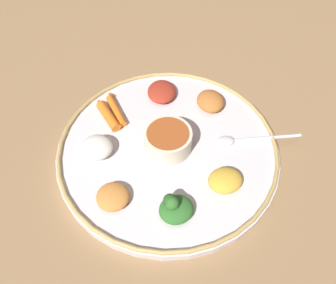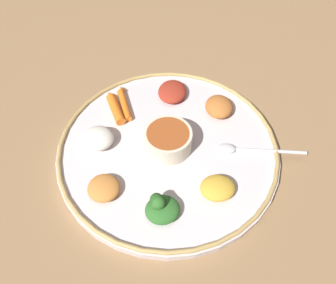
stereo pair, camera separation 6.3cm
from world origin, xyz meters
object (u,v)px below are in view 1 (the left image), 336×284
at_px(spoon, 245,139).
at_px(carrot_outer, 107,114).
at_px(center_bowl, 168,140).
at_px(greens_pile, 175,208).
at_px(carrot_near_spoon, 115,109).

xyz_separation_m(spoon, carrot_outer, (0.23, 0.16, 0.01)).
distance_m(center_bowl, greens_pile, 0.14).
height_order(center_bowl, greens_pile, greens_pile).
height_order(center_bowl, carrot_near_spoon, center_bowl).
distance_m(center_bowl, spoon, 0.15).
relative_size(greens_pile, carrot_outer, 0.78).
bearing_deg(greens_pile, center_bowl, -38.14).
height_order(center_bowl, carrot_outer, center_bowl).
height_order(spoon, carrot_outer, carrot_outer).
relative_size(center_bowl, carrot_near_spoon, 0.92).
distance_m(spoon, carrot_near_spoon, 0.27).
bearing_deg(center_bowl, greens_pile, 141.86).
xyz_separation_m(greens_pile, carrot_outer, (0.25, -0.05, -0.01)).
xyz_separation_m(spoon, greens_pile, (-0.02, 0.20, 0.01)).
bearing_deg(greens_pile, spoon, -85.40).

